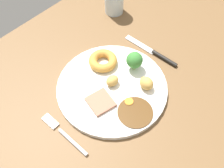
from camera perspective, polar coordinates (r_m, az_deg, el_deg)
The scene contains 11 objects.
dining_table at distance 73.74cm, azimuth 3.28°, elevation -1.65°, with size 120.00×84.00×3.60cm, color brown.
dinner_plate at distance 71.34cm, azimuth 0.00°, elevation -0.78°, with size 29.87×29.87×1.40cm, color white.
gravy_pool at distance 66.64cm, azimuth 5.06°, elevation -6.13°, with size 9.06×9.06×0.30cm, color #563819.
meat_slice_main at distance 67.67cm, azimuth -2.52°, elevation -3.91°, with size 6.36×6.02×0.80cm, color #9E664C.
yorkshire_pudding at distance 74.64cm, azimuth -1.97°, elevation 5.07°, with size 8.09×8.09×2.42cm, color #C68938.
roast_potato_left at distance 70.01cm, azimuth 0.07°, elevation 0.72°, with size 3.59×2.91×2.90cm, color tan.
roast_potato_right at distance 69.79cm, azimuth 7.47°, elevation 0.18°, with size 4.05×3.28×3.49cm, color tan.
carrot_coin_front at distance 67.97cm, azimuth 3.70°, elevation -3.83°, with size 2.24×2.24×0.50cm, color orange.
broccoli_floret at distance 72.19cm, azimuth 4.90°, elevation 5.17°, with size 4.59×4.59×5.71cm.
fork at distance 66.18cm, azimuth -10.51°, elevation -10.46°, with size 2.03×15.26×0.90cm.
knife at distance 80.38cm, azimuth 9.32°, elevation 6.61°, with size 1.97×18.53×1.20cm.
Camera 1 is at (-32.72, -24.14, 63.31)cm, focal length 42.17 mm.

